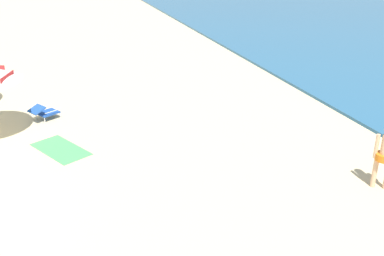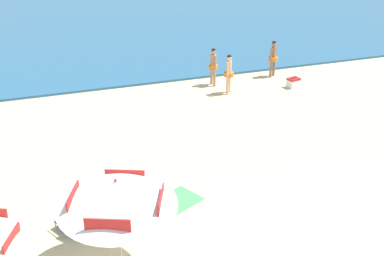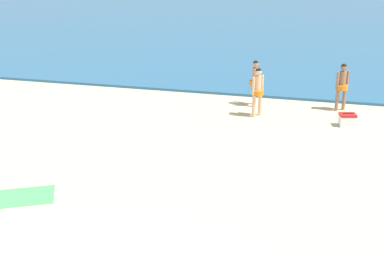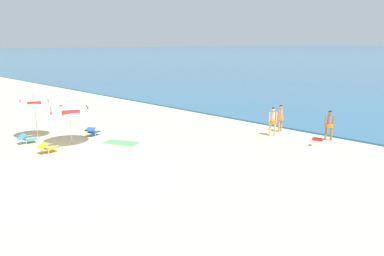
{
  "view_description": "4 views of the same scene",
  "coord_description": "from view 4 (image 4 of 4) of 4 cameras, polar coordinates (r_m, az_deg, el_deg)",
  "views": [
    {
      "loc": [
        9.02,
        3.43,
        5.63
      ],
      "look_at": [
        -1.56,
        7.24,
        0.71
      ],
      "focal_mm": 43.17,
      "sensor_mm": 36.0,
      "label": 1
    },
    {
      "loc": [
        -5.79,
        -6.1,
        7.05
      ],
      "look_at": [
        -1.5,
        6.1,
        0.99
      ],
      "focal_mm": 45.58,
      "sensor_mm": 36.0,
      "label": 2
    },
    {
      "loc": [
        3.39,
        -4.98,
        5.5
      ],
      "look_at": [
        0.43,
        7.01,
        0.84
      ],
      "focal_mm": 47.74,
      "sensor_mm": 36.0,
      "label": 3
    },
    {
      "loc": [
        13.01,
        -6.65,
        5.03
      ],
      "look_at": [
        -0.25,
        6.38,
        0.82
      ],
      "focal_mm": 35.17,
      "sensor_mm": 36.0,
      "label": 4
    }
  ],
  "objects": [
    {
      "name": "beach_umbrella_striped_main",
      "position": [
        19.77,
        -18.11,
        2.94
      ],
      "size": [
        2.63,
        2.66,
        2.24
      ],
      "color": "silver",
      "rests_on": "ground"
    },
    {
      "name": "person_standing_near_shore",
      "position": [
        22.18,
        13.26,
        1.73
      ],
      "size": [
        0.39,
        0.47,
        1.58
      ],
      "color": "tan",
      "rests_on": "ground"
    },
    {
      "name": "cooler_box",
      "position": [
        19.73,
        18.5,
        -2.08
      ],
      "size": [
        0.56,
        0.45,
        0.43
      ],
      "color": "white",
      "rests_on": "ground"
    },
    {
      "name": "person_standing_beside",
      "position": [
        20.99,
        20.11,
        0.69
      ],
      "size": [
        0.41,
        0.39,
        1.6
      ],
      "color": "#8C6042",
      "rests_on": "ground"
    },
    {
      "name": "lounge_chair_facing_sea",
      "position": [
        18.84,
        -21.01,
        -2.73
      ],
      "size": [
        0.65,
        0.95,
        0.52
      ],
      "color": "gold",
      "rests_on": "ground"
    },
    {
      "name": "beach_umbrella_striped_second",
      "position": [
        21.8,
        -22.82,
        3.95
      ],
      "size": [
        2.73,
        2.73,
        2.34
      ],
      "color": "silver",
      "rests_on": "ground"
    },
    {
      "name": "ground_plane",
      "position": [
        15.45,
        -16.58,
        -6.79
      ],
      "size": [
        800.0,
        800.0,
        0.0
      ],
      "primitive_type": "plane",
      "color": "#D1BA8E"
    },
    {
      "name": "lounge_chair_beside_umbrella",
      "position": [
        21.02,
        -23.74,
        -1.43
      ],
      "size": [
        0.6,
        0.91,
        0.53
      ],
      "color": "teal",
      "rests_on": "ground"
    },
    {
      "name": "lounge_chair_under_umbrella",
      "position": [
        21.51,
        -14.83,
        -0.44
      ],
      "size": [
        0.88,
        1.01,
        0.5
      ],
      "color": "#1E4799",
      "rests_on": "ground"
    },
    {
      "name": "beach_towel",
      "position": [
        19.75,
        -10.68,
        -2.2
      ],
      "size": [
        2.01,
        1.6,
        0.01
      ],
      "primitive_type": "cube",
      "rotation": [
        0.0,
        0.0,
        5.17
      ],
      "color": "#4C9E5B",
      "rests_on": "ground"
    },
    {
      "name": "person_wading_in",
      "position": [
        21.15,
        12.17,
        1.29
      ],
      "size": [
        0.39,
        0.39,
        1.6
      ],
      "color": "#D8A87F",
      "rests_on": "ground"
    }
  ]
}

